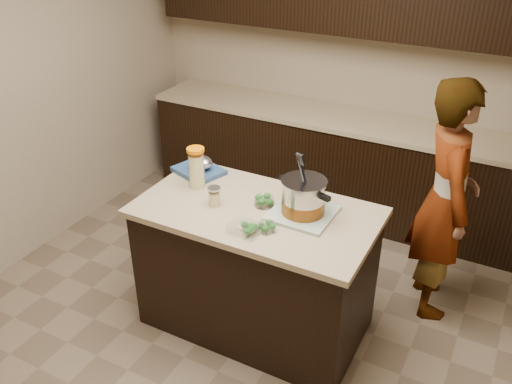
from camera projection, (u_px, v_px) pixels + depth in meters
ground_plane at (256, 321)px, 3.71m from camera, size 4.00×4.00×0.00m
room_shell at (256, 78)px, 2.87m from camera, size 4.04×4.04×2.72m
back_cabinets at (352, 111)px, 4.59m from camera, size 3.60×0.63×2.33m
island at (256, 269)px, 3.49m from camera, size 1.46×0.81×0.90m
dish_towel at (303, 213)px, 3.22m from camera, size 0.37×0.37×0.02m
stock_pot at (303, 199)px, 3.17m from camera, size 0.37×0.34×0.38m
lemonade_pitcher at (197, 169)px, 3.46m from camera, size 0.13×0.13×0.27m
mason_jar at (214, 197)px, 3.29m from camera, size 0.09×0.09×0.13m
broccoli_tub_left at (264, 201)px, 3.30m from camera, size 0.15×0.15×0.06m
broccoli_tub_right at (267, 227)px, 3.06m from camera, size 0.12×0.12×0.05m
broccoli_tub_rect at (245, 229)px, 3.04m from camera, size 0.18×0.14×0.06m
blue_tray at (200, 168)px, 3.67m from camera, size 0.38×0.34×0.12m
person at (445, 201)px, 3.50m from camera, size 0.59×0.71×1.65m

